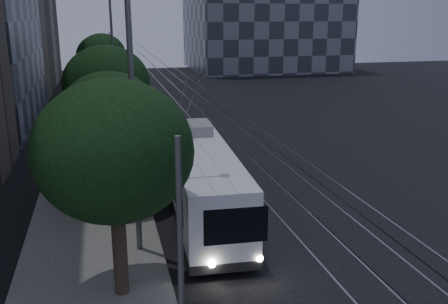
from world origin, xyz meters
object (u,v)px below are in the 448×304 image
at_px(pickup_silver, 162,143).
at_px(car_white_d, 126,90).
at_px(car_white_a, 163,126).
at_px(streetlamp_far, 117,42).
at_px(car_white_b, 153,113).
at_px(car_white_c, 146,97).
at_px(streetlamp_near, 144,86).
at_px(trolleybus, 201,179).

relative_size(pickup_silver, car_white_d, 1.79).
distance_m(car_white_a, streetlamp_far, 9.75).
xyz_separation_m(car_white_b, car_white_d, (-1.39, 13.95, -0.13)).
distance_m(car_white_b, car_white_d, 14.02).
xyz_separation_m(pickup_silver, car_white_b, (0.54, 10.24, -0.15)).
relative_size(car_white_c, car_white_d, 1.16).
bearing_deg(car_white_b, car_white_a, -100.87).
bearing_deg(streetlamp_near, streetlamp_far, 89.77).
bearing_deg(streetlamp_far, car_white_a, -71.21).
bearing_deg(car_white_d, car_white_c, -88.51).
height_order(car_white_c, streetlamp_far, streetlamp_far).
distance_m(pickup_silver, streetlamp_far, 14.30).
xyz_separation_m(trolleybus, pickup_silver, (-0.55, 9.40, -0.73)).
relative_size(trolleybus, streetlamp_near, 1.16).
distance_m(pickup_silver, car_white_c, 18.60).
xyz_separation_m(streetlamp_near, streetlamp_far, (0.10, 25.59, 0.09)).
relative_size(car_white_d, streetlamp_near, 0.35).
distance_m(trolleybus, pickup_silver, 9.45).
bearing_deg(streetlamp_far, car_white_b, -50.74).
xyz_separation_m(car_white_a, car_white_c, (0.00, 13.03, 0.02)).
distance_m(pickup_silver, streetlamp_near, 13.64).
bearing_deg(car_white_b, trolleybus, -103.41).
bearing_deg(trolleybus, car_white_a, 92.44).
bearing_deg(streetlamp_far, streetlamp_near, -90.23).
bearing_deg(streetlamp_near, car_white_d, 88.30).
bearing_deg(pickup_silver, car_white_a, 91.94).
bearing_deg(pickup_silver, streetlamp_far, 107.58).
distance_m(car_white_a, car_white_b, 4.69).
relative_size(pickup_silver, streetlamp_far, 0.61).
height_order(car_white_b, car_white_c, car_white_b).
bearing_deg(car_white_b, car_white_c, 75.12).
xyz_separation_m(trolleybus, car_white_b, (-0.01, 19.64, -0.88)).
height_order(car_white_a, streetlamp_near, streetlamp_near).
distance_m(car_white_c, car_white_d, 5.83).
xyz_separation_m(trolleybus, streetlamp_near, (-2.48, -3.04, 4.50)).
bearing_deg(trolleybus, car_white_c, 92.80).
bearing_deg(car_white_c, car_white_a, -98.20).
bearing_deg(car_white_d, trolleybus, -102.05).
bearing_deg(pickup_silver, car_white_d, 101.67).
distance_m(trolleybus, streetlamp_far, 23.13).
relative_size(car_white_b, car_white_c, 1.23).
distance_m(car_white_d, streetlamp_near, 37.06).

